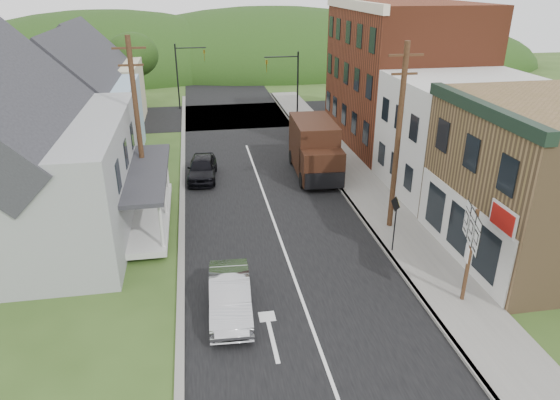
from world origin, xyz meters
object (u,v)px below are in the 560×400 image
silver_sedan (230,296)px  delivery_van (315,149)px  route_sign_cluster (470,243)px  warning_sign (395,216)px  dark_sedan (202,168)px

silver_sedan → delivery_van: size_ratio=0.70×
route_sign_cluster → delivery_van: bearing=116.3°
silver_sedan → delivery_van: bearing=67.2°
silver_sedan → delivery_van: delivery_van is taller
silver_sedan → route_sign_cluster: 9.03m
delivery_van → warning_sign: delivery_van is taller
warning_sign → silver_sedan: bearing=-166.7°
delivery_van → route_sign_cluster: (2.38, -14.30, 0.91)m
silver_sedan → warning_sign: 8.27m
dark_sedan → delivery_van: bearing=1.7°
delivery_van → warning_sign: bearing=-81.0°
silver_sedan → route_sign_cluster: bearing=-3.1°
dark_sedan → route_sign_cluster: (9.39, -14.75, 1.90)m
delivery_van → warning_sign: (1.17, -10.27, 0.15)m
silver_sedan → dark_sedan: (-0.61, 13.85, 0.01)m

